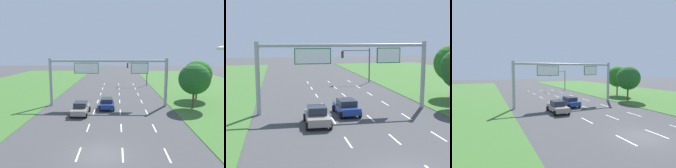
{
  "view_description": "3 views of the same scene",
  "coord_description": "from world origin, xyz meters",
  "views": [
    {
      "loc": [
        1.26,
        -16.1,
        8.13
      ],
      "look_at": [
        0.62,
        13.04,
        3.61
      ],
      "focal_mm": 35.0,
      "sensor_mm": 36.0,
      "label": 1
    },
    {
      "loc": [
        -6.51,
        -14.76,
        7.42
      ],
      "look_at": [
        -1.08,
        13.22,
        3.1
      ],
      "focal_mm": 50.0,
      "sensor_mm": 36.0,
      "label": 2
    },
    {
      "loc": [
        -11.9,
        -10.5,
        5.68
      ],
      "look_at": [
        -1.36,
        13.25,
        3.58
      ],
      "focal_mm": 28.0,
      "sensor_mm": 36.0,
      "label": 3
    }
  ],
  "objects": [
    {
      "name": "ground_plane",
      "position": [
        0.0,
        0.0,
        0.0
      ],
      "size": [
        200.0,
        200.0,
        0.0
      ],
      "primitive_type": "plane",
      "color": "#424244"
    },
    {
      "name": "lane_dashes_inner_left",
      "position": [
        -1.75,
        9.0,
        0.0
      ],
      "size": [
        0.14,
        56.4,
        0.01
      ],
      "color": "white",
      "rests_on": "ground_plane"
    },
    {
      "name": "lane_dashes_inner_right",
      "position": [
        1.75,
        9.0,
        0.0
      ],
      "size": [
        0.14,
        56.4,
        0.01
      ],
      "color": "white",
      "rests_on": "ground_plane"
    },
    {
      "name": "lane_dashes_slip",
      "position": [
        5.25,
        9.0,
        0.0
      ],
      "size": [
        0.14,
        56.4,
        0.01
      ],
      "color": "white",
      "rests_on": "ground_plane"
    },
    {
      "name": "car_near_red",
      "position": [
        -0.13,
        13.86,
        0.77
      ],
      "size": [
        2.21,
        4.16,
        1.49
      ],
      "rotation": [
        0.0,
        0.0,
        0.05
      ],
      "color": "navy",
      "rests_on": "ground_plane"
    },
    {
      "name": "car_lead_silver",
      "position": [
        -3.35,
        10.85,
        0.77
      ],
      "size": [
        2.18,
        4.06,
        1.59
      ],
      "rotation": [
        0.0,
        0.0,
        -0.02
      ],
      "color": "gray",
      "rests_on": "ground_plane"
    },
    {
      "name": "sign_gantry",
      "position": [
        0.0,
        15.33,
        4.89
      ],
      "size": [
        17.24,
        0.44,
        7.0
      ],
      "color": "#9EA0A5",
      "rests_on": "ground_plane"
    },
    {
      "name": "traffic_light_mast",
      "position": [
        6.3,
        34.26,
        3.87
      ],
      "size": [
        4.76,
        0.49,
        5.6
      ],
      "color": "#47494F",
      "rests_on": "ground_plane"
    },
    {
      "name": "roadside_tree_mid",
      "position": [
        12.06,
        14.17,
        4.17
      ],
      "size": [
        4.3,
        4.3,
        6.33
      ],
      "color": "#513823",
      "rests_on": "ground_plane"
    },
    {
      "name": "roadside_tree_far",
      "position": [
        14.6,
        20.02,
        4.22
      ],
      "size": [
        4.57,
        4.57,
        6.51
      ],
      "color": "#513823",
      "rests_on": "ground_plane"
    }
  ]
}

